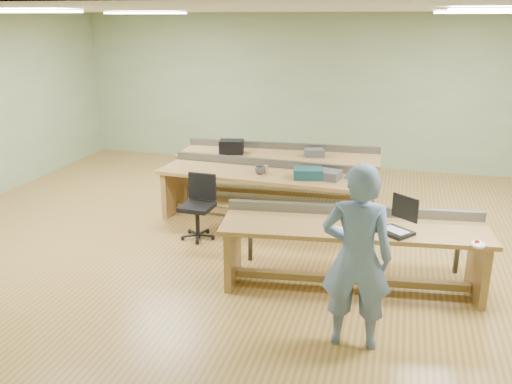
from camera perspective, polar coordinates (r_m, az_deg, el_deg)
floor at (r=7.57m, az=1.98°, el=-4.68°), size 10.00×10.00×0.00m
ceiling at (r=6.99m, az=2.26°, el=18.66°), size 10.00×10.00×0.00m
wall_back at (r=11.01m, az=6.91°, el=10.47°), size 10.00×0.04×3.00m
wall_front at (r=3.51m, az=-12.93°, el=-6.28°), size 10.00×0.04×3.00m
fluor_panels at (r=6.98m, az=2.26°, el=18.42°), size 6.20×3.50×0.03m
workbench_front at (r=6.10m, az=10.14°, el=-5.06°), size 2.96×1.11×0.86m
workbench_mid at (r=7.95m, az=1.01°, el=0.77°), size 3.19×1.03×0.86m
workbench_back at (r=9.03m, az=2.41°, el=2.89°), size 3.34×1.06×0.86m
person at (r=4.93m, az=10.55°, el=-6.80°), size 0.66×0.45×1.75m
laptop_base at (r=5.87m, az=14.44°, el=-4.10°), size 0.43×0.42×0.04m
laptop_screen at (r=5.88m, az=15.42°, el=-1.61°), size 0.27×0.22×0.26m
keyboard at (r=5.79m, az=9.48°, el=-4.12°), size 0.45×0.21×0.03m
trackball_mouse at (r=5.76m, az=22.34°, el=-5.14°), size 0.19×0.20×0.07m
camera_bag at (r=6.17m, az=11.04°, el=-2.11°), size 0.27×0.21×0.16m
task_chair at (r=7.47m, az=-6.06°, el=-2.44°), size 0.50×0.50×0.88m
parts_bin_teal at (r=7.64m, az=5.47°, el=1.98°), size 0.46×0.38×0.14m
parts_bin_grey at (r=7.65m, az=7.26°, el=1.86°), size 0.49×0.37×0.12m
mug at (r=7.81m, az=0.39°, el=2.30°), size 0.15×0.15×0.11m
drinks_can at (r=7.85m, az=1.04°, el=2.40°), size 0.08×0.08×0.11m
storage_box_back at (r=9.01m, az=-2.59°, el=4.79°), size 0.43×0.35×0.22m
tray_back at (r=8.85m, az=6.15°, el=4.13°), size 0.37×0.32×0.12m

